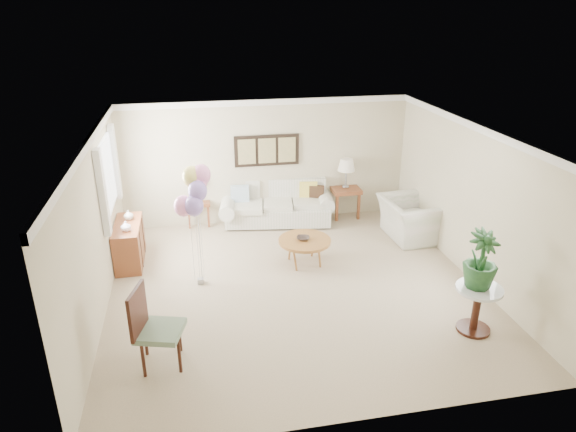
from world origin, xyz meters
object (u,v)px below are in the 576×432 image
object	(u,v)px
sofa	(277,206)
accent_chair	(153,326)
balloon_cluster	(194,190)
coffee_table	(305,241)
armchair	(411,219)

from	to	relation	value
sofa	accent_chair	xyz separation A→B (m)	(-2.37, -4.36, 0.24)
sofa	accent_chair	distance (m)	4.97
balloon_cluster	sofa	bearing A→B (deg)	53.85
sofa	balloon_cluster	world-z (taller)	balloon_cluster
sofa	coffee_table	distance (m)	2.00
coffee_table	armchair	world-z (taller)	armchair
sofa	armchair	xyz separation A→B (m)	(2.48, -1.29, 0.04)
accent_chair	armchair	bearing A→B (deg)	32.34
coffee_table	accent_chair	distance (m)	3.46
coffee_table	armchair	distance (m)	2.44
sofa	coffee_table	world-z (taller)	sofa
coffee_table	balloon_cluster	xyz separation A→B (m)	(-1.87, -0.36, 1.23)
coffee_table	balloon_cluster	size ratio (longest dim) A/B	0.46
accent_chair	balloon_cluster	world-z (taller)	balloon_cluster
armchair	accent_chair	bearing A→B (deg)	119.74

